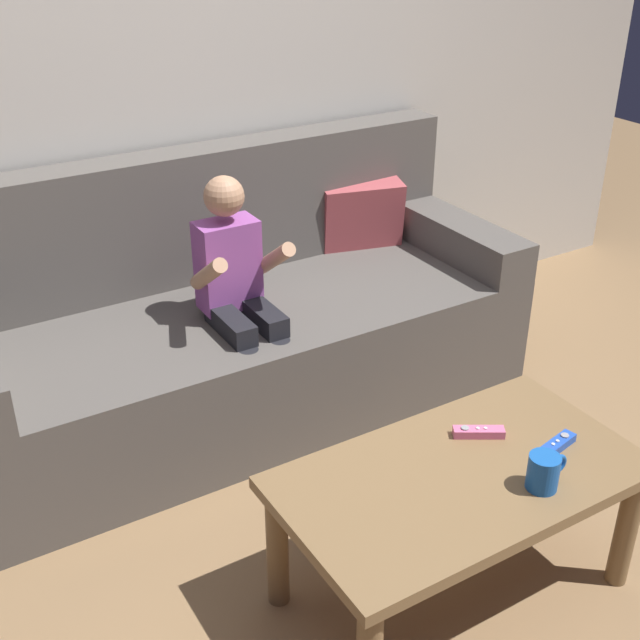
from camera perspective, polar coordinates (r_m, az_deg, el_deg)
ground_plane at (r=2.33m, az=9.92°, el=-20.98°), size 9.38×9.38×0.00m
wall_back at (r=3.06m, az=-10.21°, el=18.25°), size 4.69×0.05×2.50m
couch at (r=3.03m, az=-5.86°, el=-0.47°), size 2.08×0.80×0.92m
person_seated_on_couch at (r=2.75m, az=-5.61°, el=1.78°), size 0.29×0.36×0.92m
coffee_table at (r=2.21m, az=9.69°, el=-11.75°), size 0.95×0.53×0.41m
game_remote_blue_near_edge at (r=2.30m, az=16.17°, el=-8.40°), size 0.14×0.06×0.03m
game_remote_pink_center at (r=2.30m, az=11.00°, el=-7.69°), size 0.14×0.10×0.03m
coffee_mug at (r=2.14m, az=15.33°, el=-10.15°), size 0.12×0.08×0.10m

